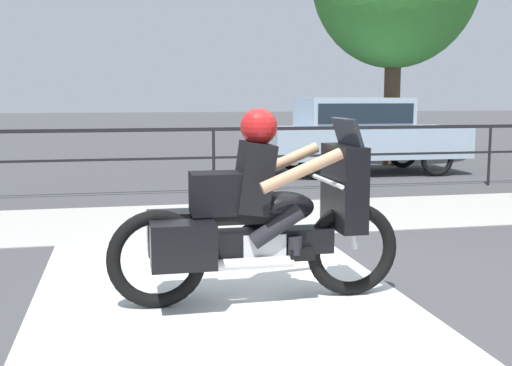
{
  "coord_description": "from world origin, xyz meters",
  "views": [
    {
      "loc": [
        -1.51,
        -4.97,
        1.64
      ],
      "look_at": [
        -0.33,
        0.61,
        0.86
      ],
      "focal_mm": 45.0,
      "sensor_mm": 36.0,
      "label": 1
    }
  ],
  "objects": [
    {
      "name": "sidewalk_band",
      "position": [
        0.0,
        3.4,
        0.01
      ],
      "size": [
        44.0,
        2.4,
        0.01
      ],
      "primitive_type": "cube",
      "color": "#A8A59E",
      "rests_on": "ground"
    },
    {
      "name": "fence_railing",
      "position": [
        0.0,
        5.59,
        0.88
      ],
      "size": [
        36.0,
        0.05,
        1.12
      ],
      "color": "black",
      "rests_on": "ground"
    },
    {
      "name": "ground_plane",
      "position": [
        0.0,
        0.0,
        0.0
      ],
      "size": [
        120.0,
        120.0,
        0.0
      ],
      "primitive_type": "plane",
      "color": "#424244"
    },
    {
      "name": "motorcycle",
      "position": [
        -0.46,
        -0.11,
        0.69
      ],
      "size": [
        2.36,
        0.76,
        1.54
      ],
      "rotation": [
        0.0,
        0.0,
        -0.07
      ],
      "color": "black",
      "rests_on": "ground"
    },
    {
      "name": "parked_car",
      "position": [
        3.41,
        7.81,
        0.92
      ],
      "size": [
        4.17,
        1.76,
        1.6
      ],
      "rotation": [
        0.0,
        0.0,
        -0.01
      ],
      "color": "#9EB2C6",
      "rests_on": "ground"
    },
    {
      "name": "crosswalk_band",
      "position": [
        -0.75,
        -0.2,
        0.0
      ],
      "size": [
        2.99,
        6.0,
        0.01
      ],
      "primitive_type": "cube",
      "color": "silver",
      "rests_on": "ground"
    }
  ]
}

